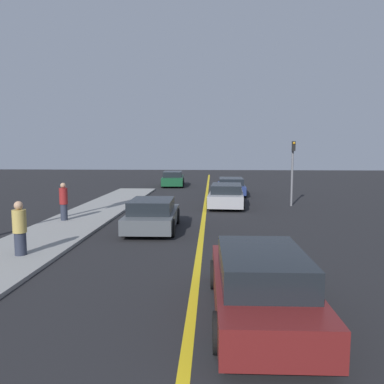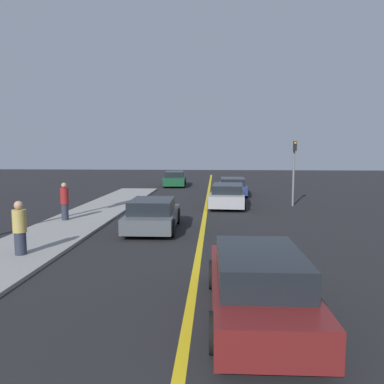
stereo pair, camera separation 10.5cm
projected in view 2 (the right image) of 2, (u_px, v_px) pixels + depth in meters
The scene contains 10 objects.
road_center_line at pixel (205, 214), 18.77m from camera, with size 0.20×60.00×0.01m.
sidewalk_left at pixel (70, 225), 15.85m from camera, with size 2.88×29.42×0.11m.
car_near_right_lane at pixel (258, 284), 7.21m from camera, with size 1.95×4.55×1.35m.
car_ahead_center at pixel (153, 215), 15.11m from camera, with size 2.06×4.13×1.27m.
car_far_distant at pixel (227, 195), 21.46m from camera, with size 2.20×4.81×1.29m.
car_parked_left_lot at pixel (232, 186), 26.99m from camera, with size 2.06×4.76×1.23m.
car_oncoming_far at pixel (175, 179), 33.61m from camera, with size 2.15×4.86×1.32m.
pedestrian_near_curb at pixel (20, 228), 11.12m from camera, with size 0.40×0.40×1.62m.
pedestrian_mid_group at pixel (65, 201), 16.65m from camera, with size 0.36×0.36×1.67m.
traffic_light at pixel (294, 166), 21.30m from camera, with size 0.18×0.40×3.72m.
Camera 2 is at (0.50, -0.53, 3.23)m, focal length 35.00 mm.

